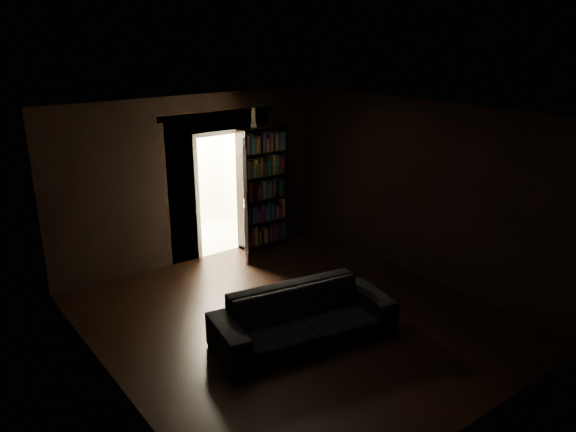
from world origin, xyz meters
The scene contains 9 objects.
ground centered at (0.00, 0.00, 0.00)m, with size 5.50×5.50×0.00m, color black.
room_walls centered at (-0.01, 1.07, 1.68)m, with size 5.02×5.61×2.84m.
kitchen_alcove centered at (0.50, 3.87, 1.21)m, with size 2.20×1.80×2.60m.
sofa centered at (-0.25, -0.47, 0.44)m, with size 2.31×1.00×0.89m, color black.
bookshelf centered at (1.25, 2.59, 1.10)m, with size 0.90×0.32×2.20m, color black.
refrigerator centered at (-0.10, 4.03, 0.82)m, with size 0.74×0.68×1.65m, color white.
door centered at (0.74, 2.37, 1.02)m, with size 0.85×0.05×2.05m, color white.
figurine centered at (1.08, 2.57, 2.36)m, with size 0.11×0.11×0.33m, color silver.
bottles centered at (-0.04, 4.02, 1.77)m, with size 0.61×0.08×0.25m, color black.
Camera 1 is at (-4.21, -5.39, 3.81)m, focal length 35.00 mm.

